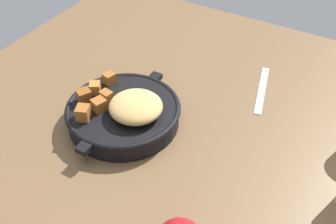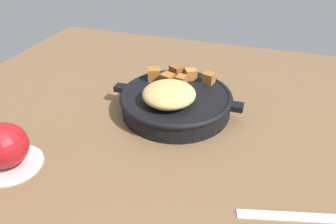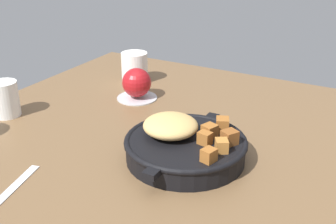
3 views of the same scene
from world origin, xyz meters
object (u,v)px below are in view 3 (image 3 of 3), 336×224
red_apple (137,83)px  white_creamer_pitcher (5,99)px  butter_knife (8,192)px  ceramic_mug_white (135,67)px  cast_iron_skillet (184,144)px

red_apple → white_creamer_pitcher: (-24.10, 21.49, -0.18)cm
butter_knife → white_creamer_pitcher: white_creamer_pitcher is taller
ceramic_mug_white → white_creamer_pitcher: bearing=158.5°
red_apple → cast_iron_skillet: bearing=-131.1°
cast_iron_skillet → red_apple: red_apple is taller
cast_iron_skillet → butter_knife: bearing=140.1°
white_creamer_pitcher → ceramic_mug_white: ceramic_mug_white is taller
butter_knife → white_creamer_pitcher: bearing=33.7°
red_apple → ceramic_mug_white: (10.87, 7.72, -0.13)cm
red_apple → butter_knife: red_apple is taller
cast_iron_skillet → red_apple: (21.78, 24.93, 1.33)cm
white_creamer_pitcher → ceramic_mug_white: size_ratio=0.99×
butter_knife → ceramic_mug_white: ceramic_mug_white is taller
red_apple → butter_knife: size_ratio=0.43×
butter_knife → white_creamer_pitcher: (22.83, 25.38, 4.05)cm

